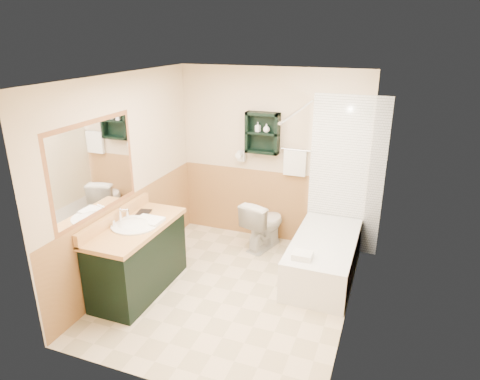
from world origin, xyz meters
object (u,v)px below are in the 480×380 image
object	(u,v)px
vanity	(138,258)
soap_bottle_b	(266,129)
toilet	(264,224)
soap_bottle_a	(258,129)
hair_dryer	(242,156)
vanity_book	(137,205)
bathtub	(323,258)
wall_shelf	(262,133)

from	to	relation	value
vanity	soap_bottle_b	xyz separation A→B (m)	(0.95, 1.73, 1.20)
toilet	soap_bottle_a	world-z (taller)	soap_bottle_a
hair_dryer	soap_bottle_a	xyz separation A→B (m)	(0.24, -0.03, 0.39)
hair_dryer	vanity	xyz separation A→B (m)	(-0.59, -1.76, -0.79)
vanity	soap_bottle_b	world-z (taller)	soap_bottle_b
hair_dryer	soap_bottle_b	bearing A→B (deg)	-4.82
soap_bottle_b	vanity_book	bearing A→B (deg)	-127.94
bathtub	soap_bottle_b	xyz separation A→B (m)	(-0.97, 0.69, 1.37)
bathtub	toilet	size ratio (longest dim) A/B	2.15
wall_shelf	toilet	world-z (taller)	wall_shelf
wall_shelf	hair_dryer	world-z (taller)	wall_shelf
vanity_book	soap_bottle_a	distance (m)	1.87
soap_bottle_b	soap_bottle_a	bearing A→B (deg)	180.00
bathtub	hair_dryer	bearing A→B (deg)	151.53
hair_dryer	soap_bottle_b	world-z (taller)	soap_bottle_b
vanity_book	soap_bottle_a	size ratio (longest dim) A/B	1.58
wall_shelf	vanity_book	size ratio (longest dim) A/B	2.79
wall_shelf	hair_dryer	xyz separation A→B (m)	(-0.30, 0.02, -0.35)
bathtub	soap_bottle_b	world-z (taller)	soap_bottle_b
wall_shelf	bathtub	distance (m)	1.80
vanity	soap_bottle_b	bearing A→B (deg)	61.26
vanity	soap_bottle_a	xyz separation A→B (m)	(0.83, 1.73, 1.19)
toilet	soap_bottle_a	size ratio (longest dim) A/B	5.59
wall_shelf	toilet	size ratio (longest dim) A/B	0.79
vanity_book	toilet	bearing A→B (deg)	33.19
hair_dryer	soap_bottle_b	distance (m)	0.54
hair_dryer	vanity	distance (m)	2.02
wall_shelf	soap_bottle_a	xyz separation A→B (m)	(-0.06, -0.01, 0.04)
vanity_book	soap_bottle_b	world-z (taller)	soap_bottle_b
hair_dryer	vanity_book	distance (m)	1.67
hair_dryer	vanity_book	world-z (taller)	hair_dryer
bathtub	vanity_book	bearing A→B (deg)	-160.38
vanity	hair_dryer	bearing A→B (deg)	71.36
wall_shelf	hair_dryer	distance (m)	0.46
soap_bottle_a	soap_bottle_b	world-z (taller)	soap_bottle_b
toilet	vanity_book	size ratio (longest dim) A/B	3.55
wall_shelf	bathtub	xyz separation A→B (m)	(1.03, -0.69, -1.31)
wall_shelf	vanity	size ratio (longest dim) A/B	0.43
vanity	vanity_book	xyz separation A→B (m)	(-0.17, 0.30, 0.51)
vanity_book	bathtub	bearing A→B (deg)	7.31
toilet	vanity	bearing A→B (deg)	71.98
wall_shelf	bathtub	world-z (taller)	wall_shelf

